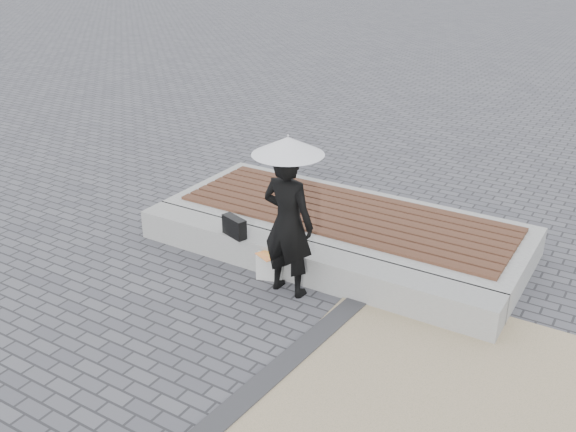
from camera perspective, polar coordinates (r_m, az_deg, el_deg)
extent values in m
plane|color=#4E4E54|center=(7.05, -5.46, -10.81)|extent=(80.00, 80.00, 0.00)
cube|color=#323234|center=(6.37, -2.61, -14.96)|extent=(0.61, 5.20, 0.04)
cube|color=#9B9B96|center=(8.08, 1.25, -4.10)|extent=(5.00, 0.45, 0.40)
cube|color=#ABAAA5|center=(9.03, 5.10, -1.00)|extent=(5.00, 2.00, 0.40)
imported|color=black|center=(7.44, 0.00, -0.66)|extent=(0.68, 0.46, 1.81)
cylinder|color=#B1B1B6|center=(7.26, 0.00, 2.45)|extent=(0.01, 0.01, 0.82)
cone|color=silver|center=(7.09, 0.00, 6.28)|extent=(0.82, 0.82, 0.20)
sphere|color=#B1B1B6|center=(7.05, 0.00, 7.17)|extent=(0.03, 0.03, 0.03)
cube|color=black|center=(8.26, -4.80, -0.95)|extent=(0.39, 0.24, 0.26)
cube|color=#BBBAB6|center=(8.04, -1.62, -4.51)|extent=(0.35, 0.23, 0.34)
cube|color=#F2392B|center=(7.92, -1.84, -3.53)|extent=(0.33, 0.30, 0.01)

